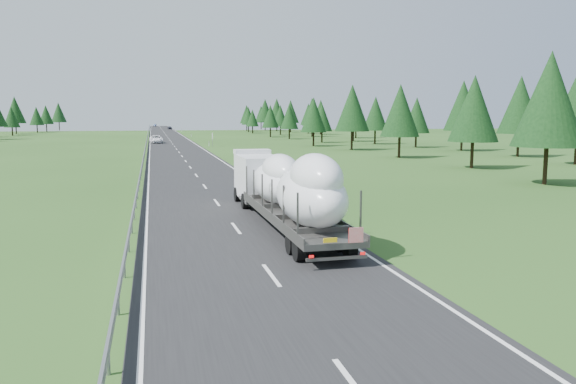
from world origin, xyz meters
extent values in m
plane|color=#234617|center=(0.00, 0.00, 0.00)|extent=(400.00, 400.00, 0.00)
cube|color=black|center=(0.00, 100.00, 0.01)|extent=(10.00, 400.00, 0.02)
cube|color=slate|center=(-5.30, 100.00, 0.60)|extent=(0.08, 400.00, 0.32)
cylinder|color=slate|center=(-5.30, 0.00, 0.30)|extent=(0.10, 0.10, 0.60)
cube|color=silver|center=(6.50, 30.00, 0.50)|extent=(0.12, 0.07, 1.00)
cube|color=black|center=(6.50, 30.00, 0.82)|extent=(0.13, 0.08, 0.12)
cube|color=silver|center=(6.50, 80.00, 0.50)|extent=(0.12, 0.07, 1.00)
cube|color=black|center=(6.50, 80.00, 0.82)|extent=(0.13, 0.08, 0.12)
cube|color=silver|center=(6.50, 130.00, 0.50)|extent=(0.12, 0.07, 1.00)
cube|color=black|center=(6.50, 130.00, 0.82)|extent=(0.13, 0.08, 0.12)
cube|color=silver|center=(6.50, 180.00, 0.50)|extent=(0.12, 0.07, 1.00)
cube|color=black|center=(6.50, 180.00, 0.82)|extent=(0.13, 0.08, 0.12)
cube|color=silver|center=(6.50, 230.00, 0.50)|extent=(0.12, 0.07, 1.00)
cube|color=black|center=(6.50, 230.00, 0.82)|extent=(0.13, 0.08, 0.12)
cube|color=silver|center=(6.50, 280.00, 0.50)|extent=(0.12, 0.07, 1.00)
cube|color=black|center=(6.50, 280.00, 0.82)|extent=(0.13, 0.08, 0.12)
cube|color=silver|center=(6.50, 330.00, 0.50)|extent=(0.12, 0.07, 1.00)
cube|color=black|center=(6.50, 330.00, 0.82)|extent=(0.13, 0.08, 0.12)
cylinder|color=slate|center=(7.20, 80.00, 1.00)|extent=(0.08, 0.08, 2.00)
cube|color=silver|center=(7.20, 80.00, 2.00)|extent=(0.05, 0.90, 1.20)
cylinder|color=black|center=(45.60, 28.82, 2.04)|extent=(0.36, 0.36, 4.07)
cylinder|color=black|center=(47.06, 41.97, 1.97)|extent=(0.36, 0.36, 3.93)
cone|color=black|center=(47.06, 41.97, 7.43)|extent=(6.12, 6.12, 8.20)
cylinder|color=black|center=(46.57, 56.37, 2.00)|extent=(0.36, 0.36, 4.00)
cone|color=black|center=(46.57, 56.37, 7.55)|extent=(6.22, 6.22, 8.33)
cylinder|color=black|center=(43.56, 67.24, 1.58)|extent=(0.36, 0.36, 3.16)
cone|color=black|center=(43.56, 67.24, 5.97)|extent=(4.91, 4.91, 6.58)
cylinder|color=black|center=(40.91, 80.57, 1.67)|extent=(0.36, 0.36, 3.35)
cone|color=black|center=(40.91, 80.57, 6.33)|extent=(5.21, 5.21, 6.98)
cylinder|color=black|center=(40.83, 93.33, 1.92)|extent=(0.36, 0.36, 3.83)
cone|color=black|center=(40.83, 93.33, 7.24)|extent=(5.96, 5.96, 7.98)
cylinder|color=black|center=(48.18, 111.35, 1.92)|extent=(0.36, 0.36, 3.84)
cone|color=black|center=(48.18, 111.35, 7.26)|extent=(5.97, 5.97, 8.00)
cylinder|color=black|center=(39.71, 123.80, 1.84)|extent=(0.36, 0.36, 3.68)
cone|color=black|center=(39.71, 123.80, 6.95)|extent=(5.72, 5.72, 7.67)
cylinder|color=black|center=(47.11, 139.86, 1.83)|extent=(0.36, 0.36, 3.66)
cone|color=black|center=(47.11, 139.86, 6.91)|extent=(5.69, 5.69, 7.63)
cylinder|color=black|center=(45.92, 149.76, 1.68)|extent=(0.36, 0.36, 3.36)
cone|color=black|center=(45.92, 149.76, 6.34)|extent=(5.22, 5.22, 7.00)
cylinder|color=black|center=(43.83, 165.66, 1.93)|extent=(0.36, 0.36, 3.86)
cone|color=black|center=(43.83, 165.66, 7.30)|extent=(6.01, 6.01, 8.05)
cylinder|color=black|center=(42.34, 181.69, 2.11)|extent=(0.36, 0.36, 4.22)
cone|color=black|center=(42.34, 181.69, 7.97)|extent=(6.56, 6.56, 8.79)
cylinder|color=black|center=(39.71, 191.02, 2.12)|extent=(0.36, 0.36, 4.24)
cone|color=black|center=(39.71, 191.02, 8.01)|extent=(6.60, 6.60, 8.83)
cylinder|color=black|center=(41.87, 210.92, 1.72)|extent=(0.36, 0.36, 3.43)
cone|color=black|center=(41.87, 210.92, 6.48)|extent=(5.34, 5.34, 7.15)
cylinder|color=black|center=(28.63, 12.62, 1.93)|extent=(0.36, 0.36, 3.86)
cone|color=black|center=(28.63, 12.62, 7.29)|extent=(6.00, 6.00, 8.04)
cylinder|color=black|center=(30.81, 27.61, 1.77)|extent=(0.36, 0.36, 3.54)
cone|color=black|center=(30.81, 27.61, 6.68)|extent=(5.50, 5.50, 7.37)
cylinder|color=black|center=(29.64, 44.27, 1.75)|extent=(0.36, 0.36, 3.50)
cone|color=black|center=(29.64, 44.27, 6.61)|extent=(5.44, 5.44, 7.29)
cylinder|color=black|center=(29.34, 62.83, 1.91)|extent=(0.36, 0.36, 3.81)
cone|color=black|center=(29.34, 62.83, 7.20)|extent=(5.93, 5.93, 7.94)
cylinder|color=black|center=(26.24, 75.88, 1.60)|extent=(0.36, 0.36, 3.20)
cone|color=black|center=(26.24, 75.88, 6.05)|extent=(4.98, 4.98, 6.67)
cylinder|color=black|center=(32.18, 89.70, 1.46)|extent=(0.36, 0.36, 2.92)
cone|color=black|center=(32.18, 89.70, 5.52)|extent=(4.54, 4.54, 6.09)
cylinder|color=black|center=(29.59, 109.30, 1.48)|extent=(0.36, 0.36, 2.97)
cone|color=black|center=(29.59, 109.30, 5.61)|extent=(4.62, 4.62, 6.18)
cylinder|color=black|center=(27.66, 123.37, 1.51)|extent=(0.36, 0.36, 3.01)
cone|color=black|center=(27.66, 123.37, 5.69)|extent=(4.68, 4.68, 6.27)
cylinder|color=black|center=(33.86, 138.12, 1.55)|extent=(0.36, 0.36, 3.09)
cone|color=black|center=(33.86, 138.12, 5.85)|extent=(4.81, 4.81, 6.45)
cylinder|color=black|center=(28.48, 156.35, 1.35)|extent=(0.36, 0.36, 2.71)
cone|color=black|center=(28.48, 156.35, 5.11)|extent=(4.21, 4.21, 5.64)
cylinder|color=black|center=(29.63, 171.23, 1.54)|extent=(0.36, 0.36, 3.08)
cone|color=black|center=(29.63, 171.23, 5.82)|extent=(4.79, 4.79, 6.42)
cylinder|color=black|center=(31.40, 185.62, 1.69)|extent=(0.36, 0.36, 3.38)
cone|color=black|center=(31.40, 185.62, 6.39)|extent=(5.26, 5.26, 7.05)
cylinder|color=black|center=(-43.69, 149.76, 1.44)|extent=(0.36, 0.36, 2.88)
cone|color=black|center=(-43.69, 149.76, 5.45)|extent=(4.49, 4.49, 6.01)
cylinder|color=black|center=(-46.08, 165.66, 2.03)|extent=(0.36, 0.36, 4.06)
cone|color=black|center=(-46.08, 165.66, 7.68)|extent=(6.32, 6.32, 8.47)
cylinder|color=black|center=(-42.77, 181.69, 1.53)|extent=(0.36, 0.36, 3.06)
cone|color=black|center=(-42.77, 181.69, 5.78)|extent=(4.76, 4.76, 6.38)
cylinder|color=black|center=(-41.29, 191.02, 1.64)|extent=(0.36, 0.36, 3.29)
cone|color=black|center=(-41.29, 191.02, 6.21)|extent=(5.12, 5.12, 6.85)
cylinder|color=black|center=(-39.90, 210.92, 1.89)|extent=(0.36, 0.36, 3.77)
cone|color=black|center=(-39.90, 210.92, 7.13)|extent=(5.87, 5.87, 7.86)
cube|color=silver|center=(2.60, 7.51, 1.88)|extent=(2.50, 4.96, 2.77)
cube|color=black|center=(2.60, 10.04, 2.38)|extent=(2.28, 0.09, 1.39)
cube|color=silver|center=(2.60, 9.69, 3.42)|extent=(2.48, 1.20, 0.30)
cube|color=#52504D|center=(2.60, 6.52, 0.54)|extent=(2.49, 2.98, 0.25)
cylinder|color=black|center=(1.46, 9.29, 0.50)|extent=(0.35, 0.99, 0.99)
cylinder|color=black|center=(3.74, 9.29, 0.50)|extent=(0.35, 0.99, 0.99)
cylinder|color=black|center=(1.46, 6.12, 0.50)|extent=(0.35, 0.99, 0.99)
cylinder|color=black|center=(3.74, 6.12, 0.50)|extent=(0.35, 0.99, 0.99)
cube|color=#52504D|center=(2.60, -1.90, 0.91)|extent=(2.74, 13.88, 0.26)
cube|color=#52504D|center=(1.28, -1.90, 1.16)|extent=(0.12, 13.87, 0.24)
cube|color=#52504D|center=(3.92, -1.90, 1.16)|extent=(0.12, 13.87, 0.24)
cube|color=#52504D|center=(1.28, -7.84, 1.98)|extent=(0.07, 0.07, 1.88)
cube|color=#52504D|center=(3.92, -7.84, 1.98)|extent=(0.07, 0.07, 1.88)
cube|color=#52504D|center=(1.28, -5.47, 1.98)|extent=(0.07, 0.07, 1.88)
cube|color=#52504D|center=(3.92, -5.47, 1.98)|extent=(0.07, 0.07, 1.88)
cube|color=#52504D|center=(1.28, -3.09, 1.98)|extent=(0.07, 0.07, 1.88)
cube|color=#52504D|center=(3.92, -3.09, 1.98)|extent=(0.07, 0.07, 1.88)
cube|color=#52504D|center=(1.28, -0.71, 1.98)|extent=(0.07, 0.07, 1.88)
cube|color=#52504D|center=(3.92, -0.71, 1.98)|extent=(0.07, 0.07, 1.88)
cube|color=#52504D|center=(1.28, 1.67, 1.98)|extent=(0.07, 0.07, 1.88)
cube|color=#52504D|center=(3.92, 1.67, 1.98)|extent=(0.07, 0.07, 1.88)
cube|color=#52504D|center=(1.28, 4.04, 1.98)|extent=(0.07, 0.07, 1.88)
cube|color=#52504D|center=(3.92, 4.04, 1.98)|extent=(0.07, 0.07, 1.88)
cylinder|color=black|center=(1.51, -7.25, 0.50)|extent=(0.40, 0.99, 0.99)
cylinder|color=black|center=(3.69, -7.25, 0.50)|extent=(0.40, 0.99, 0.99)
cylinder|color=black|center=(1.51, -6.06, 0.50)|extent=(0.40, 0.99, 0.99)
cylinder|color=black|center=(3.69, -6.06, 0.50)|extent=(0.40, 0.99, 0.99)
cube|color=#52504D|center=(2.60, -8.78, 0.45)|extent=(2.48, 0.13, 0.12)
cube|color=red|center=(3.34, -8.85, 1.34)|extent=(0.59, 0.04, 0.59)
cube|color=yellow|center=(2.30, -8.85, 1.19)|extent=(0.54, 0.04, 0.18)
cube|color=red|center=(1.56, -8.85, 0.59)|extent=(0.18, 0.06, 0.10)
cube|color=red|center=(3.64, -8.85, 0.59)|extent=(0.18, 0.06, 0.10)
ellipsoid|color=white|center=(2.60, -5.07, 2.35)|extent=(2.77, 6.71, 2.61)
ellipsoid|color=white|center=(2.60, -5.91, 3.26)|extent=(2.10, 4.25, 2.09)
ellipsoid|color=white|center=(2.60, 1.67, 2.16)|extent=(2.47, 7.11, 2.24)
ellipsoid|color=white|center=(2.60, 0.78, 2.95)|extent=(1.87, 4.51, 1.80)
imported|color=white|center=(-3.28, 95.06, 0.83)|extent=(2.91, 6.05, 1.66)
imported|color=black|center=(3.41, 218.35, 0.67)|extent=(1.95, 4.05, 1.33)
imported|color=#172542|center=(-2.39, 285.77, 0.66)|extent=(1.68, 4.09, 1.32)
camera|label=1|loc=(-4.15, -28.82, 5.91)|focal=35.00mm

